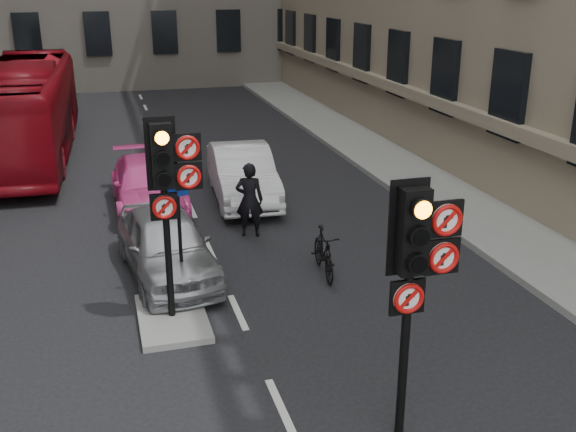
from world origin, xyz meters
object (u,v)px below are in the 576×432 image
car_silver (166,244)px  signal_far (168,177)px  car_pink (148,185)px  bus_red (25,110)px  motorcyclist (249,200)px  signal_near (417,258)px  motorcycle (324,253)px  info_sign (179,222)px  car_white (242,173)px

car_silver → signal_far: bearing=-97.7°
car_pink → bus_red: bearing=117.2°
car_pink → motorcyclist: bearing=-51.9°
signal_near → motorcycle: 5.59m
bus_red → info_sign: bearing=-71.6°
car_silver → signal_near: bearing=-73.1°
car_white → info_sign: size_ratio=1.91×
bus_red → car_pink: bearing=-60.3°
signal_far → car_silver: bearing=88.3°
car_silver → bus_red: bearing=101.5°
signal_far → car_white: size_ratio=0.81×
motorcyclist → motorcycle: bearing=127.2°
signal_near → motorcyclist: size_ratio=1.99×
signal_near → car_white: size_ratio=0.81×
signal_near → info_sign: signal_near is taller
car_white → motorcycle: (0.54, -5.36, -0.24)m
car_pink → motorcyclist: motorcyclist is taller
motorcyclist → signal_far: bearing=76.2°
car_white → motorcyclist: bearing=-95.0°
car_silver → motorcyclist: bearing=33.0°
car_silver → car_pink: size_ratio=0.91×
car_pink → motorcycle: (3.11, -5.27, -0.15)m
car_pink → car_silver: bearing=-90.5°
car_white → motorcyclist: 2.81m
car_silver → motorcyclist: size_ratio=2.26×
signal_far → car_white: (2.63, 6.51, -1.97)m
bus_red → car_silver: bearing=-70.5°
motorcycle → signal_far: bearing=-154.5°
signal_far → motorcyclist: bearing=59.5°
car_white → car_silver: bearing=-115.9°
bus_red → motorcycle: bus_red is taller
car_white → motorcycle: size_ratio=2.72×
signal_near → car_pink: (-2.54, 10.42, -1.94)m
car_silver → car_pink: bearing=84.1°
car_pink → bus_red: bus_red is taller
signal_near → car_silver: bearing=112.9°
signal_far → bus_red: signal_far is taller
signal_near → info_sign: (-2.39, 4.74, -0.97)m
signal_far → car_pink: 6.74m
signal_far → car_pink: (0.06, 6.42, -2.06)m
car_silver → info_sign: 1.58m
car_white → motorcyclist: size_ratio=2.47×
car_silver → bus_red: 11.53m
car_silver → info_sign: bearing=-89.1°
signal_far → motorcyclist: signal_far is taller
signal_near → info_sign: 5.39m
motorcycle → motorcyclist: (-0.97, 2.59, 0.41)m
car_white → bus_red: bearing=136.8°
signal_far → motorcyclist: size_ratio=1.99×
motorcycle → info_sign: 3.19m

